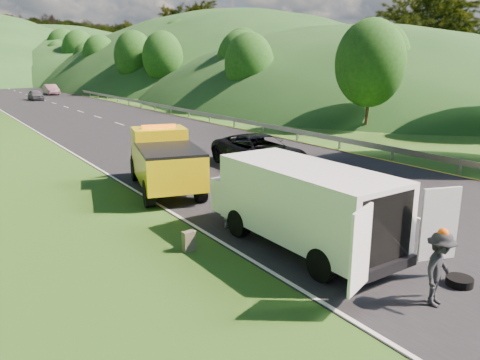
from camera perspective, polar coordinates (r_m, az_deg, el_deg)
ground at (r=16.58m, az=9.26°, el=-4.71°), size 320.00×320.00×0.00m
road_surface at (r=53.46m, az=-18.88°, el=7.90°), size 14.00×200.00×0.02m
guardrail at (r=67.47m, az=-15.71°, el=9.33°), size 0.06×140.00×1.52m
tree_line_right at (r=79.15m, az=-8.61°, el=10.38°), size 14.00×140.00×14.00m
tow_truck at (r=19.91m, az=-9.20°, el=2.39°), size 3.76×6.52×2.65m
white_van at (r=13.63m, az=7.54°, el=-2.68°), size 3.83×7.00×2.48m
woman at (r=15.45m, az=-1.34°, el=-5.97°), size 0.55×0.67×1.62m
child at (r=15.19m, az=3.26°, el=-6.35°), size 0.54×0.46×0.97m
worker at (r=11.81m, az=22.68°, el=-13.89°), size 1.26×0.94×1.74m
suitcase at (r=13.72m, az=-6.24°, el=-7.40°), size 0.39×0.23×0.60m
spare_tire at (r=12.95m, az=25.12°, el=-11.60°), size 0.64×0.64×0.20m
passing_suv at (r=24.10m, az=2.40°, el=1.51°), size 2.90×6.05×1.66m
dist_car_a at (r=70.94m, az=-23.59°, el=8.90°), size 1.64×4.07×1.39m
dist_car_b at (r=81.19m, az=-22.00°, el=9.61°), size 1.71×4.89×1.61m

